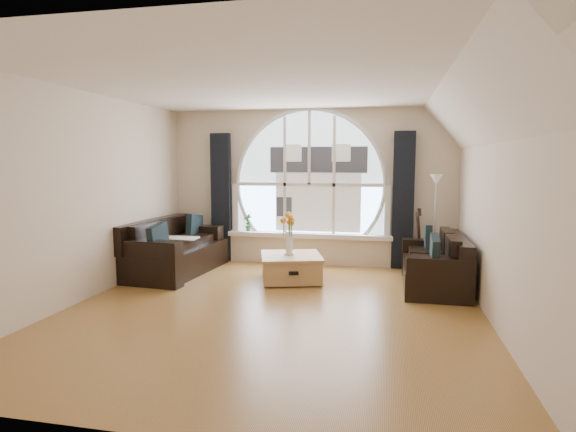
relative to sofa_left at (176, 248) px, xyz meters
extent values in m
cube|color=brown|center=(2.00, -1.55, -0.40)|extent=(5.00, 5.50, 0.01)
cube|color=silver|center=(2.00, -1.55, 2.30)|extent=(5.00, 5.50, 0.01)
cube|color=beige|center=(2.00, 1.20, 0.95)|extent=(5.00, 0.01, 2.70)
cube|color=beige|center=(2.00, -4.30, 0.95)|extent=(5.00, 0.01, 2.70)
cube|color=beige|center=(-0.50, -1.55, 0.95)|extent=(0.01, 5.50, 2.70)
cube|color=beige|center=(4.50, -1.55, 0.95)|extent=(0.01, 5.50, 2.70)
cube|color=silver|center=(4.20, -1.55, 1.95)|extent=(0.92, 5.50, 0.72)
cube|color=silver|center=(2.00, 1.17, 1.23)|extent=(2.60, 0.06, 2.15)
cube|color=white|center=(2.00, 1.10, 0.11)|extent=(2.90, 0.22, 0.08)
cube|color=white|center=(2.00, 1.14, 1.23)|extent=(2.76, 0.08, 2.15)
cube|color=silver|center=(2.15, 1.15, 1.10)|extent=(1.70, 0.02, 1.50)
cube|color=black|center=(0.40, 1.08, 0.75)|extent=(0.35, 0.12, 2.30)
cube|color=black|center=(3.60, 1.08, 0.75)|extent=(0.35, 0.12, 2.30)
cube|color=black|center=(0.00, 0.00, 0.00)|extent=(1.14, 2.02, 0.86)
cube|color=black|center=(4.02, -0.09, 0.00)|extent=(0.86, 1.69, 0.75)
cube|color=#A67B4B|center=(1.94, -0.12, -0.18)|extent=(1.10, 1.10, 0.44)
cube|color=silver|center=(0.06, -0.05, 0.10)|extent=(0.55, 0.55, 0.10)
cube|color=white|center=(1.90, -0.10, 0.39)|extent=(0.24, 0.24, 0.70)
cube|color=#B2B2B2|center=(4.09, 0.79, 0.40)|extent=(0.24, 0.24, 1.60)
cube|color=brown|center=(3.84, 0.84, 0.13)|extent=(0.42, 0.35, 1.06)
imported|color=#1E6023|center=(0.89, 1.10, 0.31)|extent=(0.20, 0.17, 0.32)
camera|label=1|loc=(3.33, -6.95, 1.40)|focal=29.27mm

